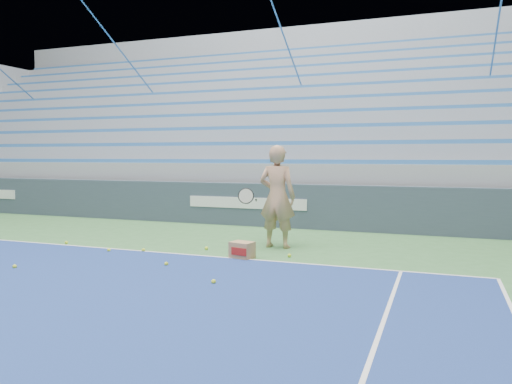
# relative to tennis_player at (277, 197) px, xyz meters

# --- Properties ---
(sponsor_barrier) EXTENTS (30.00, 0.32, 1.10)m
(sponsor_barrier) POSITION_rel_tennis_player_xyz_m (-1.66, 2.71, -0.46)
(sponsor_barrier) COLOR #354252
(sponsor_barrier) RESTS_ON ground
(bleachers) EXTENTS (31.00, 9.15, 7.30)m
(bleachers) POSITION_rel_tennis_player_xyz_m (-1.66, 8.43, 1.35)
(bleachers) COLOR #999CA2
(bleachers) RESTS_ON ground
(tennis_player) EXTENTS (0.98, 0.87, 2.02)m
(tennis_player) POSITION_rel_tennis_player_xyz_m (0.00, 0.00, 0.00)
(tennis_player) COLOR tan
(tennis_player) RESTS_ON ground
(ball_box) EXTENTS (0.44, 0.38, 0.29)m
(ball_box) POSITION_rel_tennis_player_xyz_m (-0.26, -1.19, -0.86)
(ball_box) COLOR #A97E52
(ball_box) RESTS_ON ground
(tennis_ball_0) EXTENTS (0.07, 0.07, 0.07)m
(tennis_ball_0) POSITION_rel_tennis_player_xyz_m (-3.38, -3.21, -0.97)
(tennis_ball_0) COLOR #D6E82F
(tennis_ball_0) RESTS_ON ground
(tennis_ball_1) EXTENTS (0.07, 0.07, 0.07)m
(tennis_ball_1) POSITION_rel_tennis_player_xyz_m (-2.84, -1.52, -0.97)
(tennis_ball_1) COLOR #D6E82F
(tennis_ball_1) RESTS_ON ground
(tennis_ball_2) EXTENTS (0.07, 0.07, 0.07)m
(tennis_ball_2) POSITION_rel_tennis_player_xyz_m (0.02, -2.97, -0.97)
(tennis_ball_2) COLOR #D6E82F
(tennis_ball_2) RESTS_ON ground
(tennis_ball_3) EXTENTS (0.07, 0.07, 0.07)m
(tennis_ball_3) POSITION_rel_tennis_player_xyz_m (-1.20, -2.19, -0.97)
(tennis_ball_3) COLOR #D6E82F
(tennis_ball_3) RESTS_ON ground
(tennis_ball_4) EXTENTS (0.07, 0.07, 0.07)m
(tennis_ball_4) POSITION_rel_tennis_player_xyz_m (-4.16, -1.14, -0.97)
(tennis_ball_4) COLOR #D6E82F
(tennis_ball_4) RESTS_ON ground
(tennis_ball_5) EXTENTS (0.07, 0.07, 0.07)m
(tennis_ball_5) POSITION_rel_tennis_player_xyz_m (-2.22, -1.30, -0.97)
(tennis_ball_5) COLOR #D6E82F
(tennis_ball_5) RESTS_ON ground
(tennis_ball_6) EXTENTS (0.07, 0.07, 0.07)m
(tennis_ball_6) POSITION_rel_tennis_player_xyz_m (-1.20, -0.71, -0.97)
(tennis_ball_6) COLOR #D6E82F
(tennis_ball_6) RESTS_ON ground
(tennis_ball_7) EXTENTS (0.07, 0.07, 0.07)m
(tennis_ball_7) POSITION_rel_tennis_player_xyz_m (0.50, -0.82, -0.97)
(tennis_ball_7) COLOR #D6E82F
(tennis_ball_7) RESTS_ON ground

